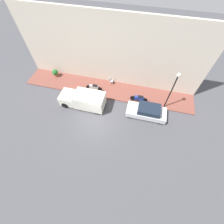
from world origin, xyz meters
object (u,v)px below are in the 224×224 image
object	(u,v)px
parked_car	(147,111)
motorcycle_blue	(139,99)
potted_plant	(55,73)
cafe_chair	(111,80)
scooter_silver	(94,87)
delivery_van	(83,100)
streetlamp	(174,85)

from	to	relation	value
parked_car	motorcycle_blue	distance (m)	1.86
potted_plant	cafe_chair	distance (m)	7.02
parked_car	motorcycle_blue	size ratio (longest dim) A/B	2.11
motorcycle_blue	potted_plant	size ratio (longest dim) A/B	1.99
cafe_chair	scooter_silver	bearing A→B (deg)	133.86
cafe_chair	delivery_van	bearing A→B (deg)	152.20
potted_plant	cafe_chair	size ratio (longest dim) A/B	1.04
motorcycle_blue	potted_plant	distance (m)	10.82
streetlamp	cafe_chair	world-z (taller)	streetlamp
parked_car	potted_plant	xyz separation A→B (m)	(3.19, 11.70, 0.01)
streetlamp	cafe_chair	bearing A→B (deg)	72.48
delivery_van	streetlamp	distance (m)	9.01
delivery_van	potted_plant	distance (m)	6.08
delivery_van	scooter_silver	size ratio (longest dim) A/B	2.50
scooter_silver	streetlamp	size ratio (longest dim) A/B	0.42
delivery_van	potted_plant	xyz separation A→B (m)	(3.47, 4.99, -0.27)
streetlamp	potted_plant	bearing A→B (deg)	82.84
parked_car	potted_plant	size ratio (longest dim) A/B	4.20
streetlamp	cafe_chair	xyz separation A→B (m)	(2.05, 6.49, -2.66)
scooter_silver	potted_plant	bearing A→B (deg)	77.80
streetlamp	delivery_van	bearing A→B (deg)	101.78
motorcycle_blue	potted_plant	bearing A→B (deg)	81.35
scooter_silver	streetlamp	xyz separation A→B (m)	(-0.52, -8.08, 2.74)
delivery_van	streetlamp	world-z (taller)	streetlamp
parked_car	scooter_silver	bearing A→B (deg)	72.16
parked_car	potted_plant	distance (m)	12.13
delivery_van	motorcycle_blue	bearing A→B (deg)	-72.09
streetlamp	parked_car	bearing A→B (deg)	129.84
parked_car	cafe_chair	world-z (taller)	parked_car
parked_car	streetlamp	bearing A→B (deg)	-50.16
motorcycle_blue	delivery_van	bearing A→B (deg)	107.91
delivery_van	scooter_silver	world-z (taller)	delivery_van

